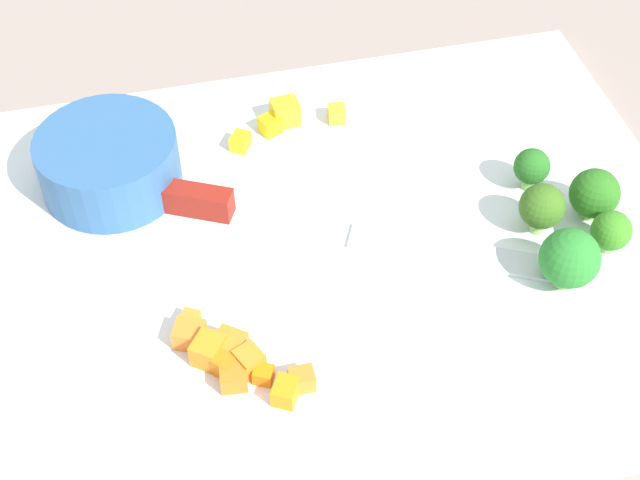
% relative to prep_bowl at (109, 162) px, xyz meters
% --- Properties ---
extents(ground_plane, '(4.00, 4.00, 0.00)m').
position_rel_prep_bowl_xyz_m(ground_plane, '(-0.13, 0.10, -0.03)').
color(ground_plane, gray).
extents(cutting_board, '(0.52, 0.39, 0.01)m').
position_rel_prep_bowl_xyz_m(cutting_board, '(-0.13, 0.10, -0.03)').
color(cutting_board, white).
rests_on(cutting_board, ground_plane).
extents(prep_bowl, '(0.10, 0.10, 0.04)m').
position_rel_prep_bowl_xyz_m(prep_bowl, '(0.00, 0.00, 0.00)').
color(prep_bowl, '#2F598B').
rests_on(prep_bowl, cutting_board).
extents(chef_knife, '(0.28, 0.16, 0.02)m').
position_rel_prep_bowl_xyz_m(chef_knife, '(-0.11, 0.07, -0.01)').
color(chef_knife, silver).
rests_on(chef_knife, cutting_board).
extents(carrot_dice_0, '(0.02, 0.01, 0.01)m').
position_rel_prep_bowl_xyz_m(carrot_dice_0, '(-0.07, 0.19, -0.02)').
color(carrot_dice_0, orange).
rests_on(carrot_dice_0, cutting_board).
extents(carrot_dice_1, '(0.02, 0.02, 0.02)m').
position_rel_prep_bowl_xyz_m(carrot_dice_1, '(-0.07, 0.18, -0.01)').
color(carrot_dice_1, orange).
rests_on(carrot_dice_1, cutting_board).
extents(carrot_dice_2, '(0.02, 0.02, 0.02)m').
position_rel_prep_bowl_xyz_m(carrot_dice_2, '(-0.04, 0.17, -0.01)').
color(carrot_dice_2, orange).
rests_on(carrot_dice_2, cutting_board).
extents(carrot_dice_3, '(0.02, 0.02, 0.01)m').
position_rel_prep_bowl_xyz_m(carrot_dice_3, '(-0.05, 0.18, -0.01)').
color(carrot_dice_3, orange).
rests_on(carrot_dice_3, cutting_board).
extents(carrot_dice_4, '(0.02, 0.02, 0.01)m').
position_rel_prep_bowl_xyz_m(carrot_dice_4, '(-0.03, 0.15, -0.01)').
color(carrot_dice_4, orange).
rests_on(carrot_dice_4, cutting_board).
extents(carrot_dice_5, '(0.02, 0.01, 0.01)m').
position_rel_prep_bowl_xyz_m(carrot_dice_5, '(-0.09, 0.20, -0.02)').
color(carrot_dice_5, orange).
rests_on(carrot_dice_5, cutting_board).
extents(carrot_dice_6, '(0.02, 0.02, 0.01)m').
position_rel_prep_bowl_xyz_m(carrot_dice_6, '(-0.05, 0.19, -0.01)').
color(carrot_dice_6, orange).
rests_on(carrot_dice_6, cutting_board).
extents(carrot_dice_7, '(0.01, 0.01, 0.01)m').
position_rel_prep_bowl_xyz_m(carrot_dice_7, '(-0.04, 0.14, -0.02)').
color(carrot_dice_7, orange).
rests_on(carrot_dice_7, cutting_board).
extents(carrot_dice_8, '(0.02, 0.02, 0.01)m').
position_rel_prep_bowl_xyz_m(carrot_dice_8, '(-0.08, 0.20, -0.01)').
color(carrot_dice_8, orange).
rests_on(carrot_dice_8, cutting_board).
extents(carrot_dice_9, '(0.02, 0.02, 0.01)m').
position_rel_prep_bowl_xyz_m(carrot_dice_9, '(-0.06, 0.16, -0.01)').
color(carrot_dice_9, orange).
rests_on(carrot_dice_9, cutting_board).
extents(pepper_dice_0, '(0.02, 0.02, 0.01)m').
position_rel_prep_bowl_xyz_m(pepper_dice_0, '(-0.12, -0.03, -0.02)').
color(pepper_dice_0, yellow).
rests_on(pepper_dice_0, cutting_board).
extents(pepper_dice_1, '(0.01, 0.01, 0.01)m').
position_rel_prep_bowl_xyz_m(pepper_dice_1, '(-0.17, -0.03, -0.02)').
color(pepper_dice_1, yellow).
rests_on(pepper_dice_1, cutting_board).
extents(pepper_dice_2, '(0.02, 0.02, 0.02)m').
position_rel_prep_bowl_xyz_m(pepper_dice_2, '(-0.13, -0.04, -0.01)').
color(pepper_dice_2, yellow).
rests_on(pepper_dice_2, cutting_board).
extents(pepper_dice_3, '(0.02, 0.02, 0.01)m').
position_rel_prep_bowl_xyz_m(pepper_dice_3, '(-0.10, -0.02, -0.02)').
color(pepper_dice_3, yellow).
rests_on(pepper_dice_3, cutting_board).
extents(broccoli_floret_0, '(0.03, 0.03, 0.03)m').
position_rel_prep_bowl_xyz_m(broccoli_floret_0, '(-0.29, 0.07, -0.00)').
color(broccoli_floret_0, '#87BC5C').
rests_on(broccoli_floret_0, cutting_board).
extents(broccoli_floret_1, '(0.04, 0.04, 0.04)m').
position_rel_prep_bowl_xyz_m(broccoli_floret_1, '(-0.28, 0.16, 0.00)').
color(broccoli_floret_1, '#96B05B').
rests_on(broccoli_floret_1, cutting_board).
extents(broccoli_floret_2, '(0.03, 0.03, 0.04)m').
position_rel_prep_bowl_xyz_m(broccoli_floret_2, '(-0.28, 0.11, 0.00)').
color(broccoli_floret_2, '#93BF69').
rests_on(broccoli_floret_2, cutting_board).
extents(broccoli_floret_3, '(0.03, 0.03, 0.03)m').
position_rel_prep_bowl_xyz_m(broccoli_floret_3, '(-0.32, 0.14, -0.00)').
color(broccoli_floret_3, '#88B765').
rests_on(broccoli_floret_3, cutting_board).
extents(broccoli_floret_4, '(0.03, 0.03, 0.04)m').
position_rel_prep_bowl_xyz_m(broccoli_floret_4, '(-0.32, 0.11, -0.00)').
color(broccoli_floret_4, '#91B96B').
rests_on(broccoli_floret_4, cutting_board).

